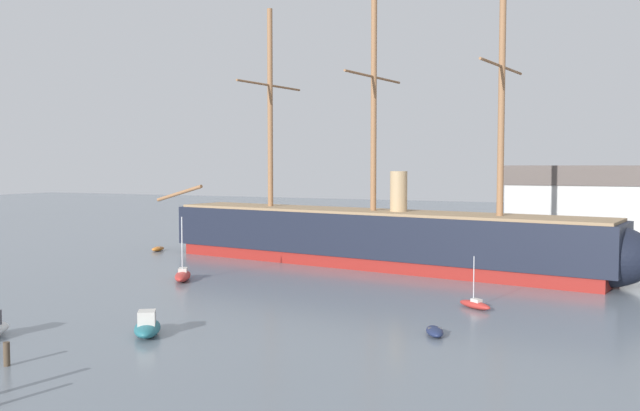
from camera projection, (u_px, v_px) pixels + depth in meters
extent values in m
cube|color=maroon|center=(373.00, 260.00, 79.23)|extent=(53.16, 15.50, 1.37)
cube|color=black|center=(373.00, 234.00, 79.04)|extent=(55.38, 16.15, 4.89)
ellipsoid|color=black|center=(212.00, 228.00, 92.80)|extent=(10.83, 8.76, 6.26)
ellipsoid|color=black|center=(602.00, 255.00, 65.37)|extent=(10.83, 8.76, 6.26)
cube|color=#9E7F5B|center=(373.00, 212.00, 78.89)|extent=(54.20, 15.34, 0.29)
cylinder|color=#936642|center=(270.00, 109.00, 86.34)|extent=(0.68, 0.68, 25.43)
cylinder|color=#936642|center=(270.00, 85.00, 86.15)|extent=(2.20, 13.04, 0.27)
cylinder|color=#936642|center=(374.00, 104.00, 78.14)|extent=(0.68, 0.68, 25.43)
cylinder|color=#936642|center=(374.00, 77.00, 77.95)|extent=(2.20, 13.04, 0.27)
cylinder|color=#936642|center=(502.00, 96.00, 69.94)|extent=(0.68, 0.68, 25.43)
cylinder|color=#936642|center=(502.00, 67.00, 69.76)|extent=(2.20, 13.04, 0.27)
cylinder|color=#936642|center=(179.00, 193.00, 95.87)|extent=(8.64, 1.75, 2.60)
cylinder|color=tan|center=(399.00, 193.00, 76.96)|extent=(1.96, 1.96, 4.89)
ellipsoid|color=#236670|center=(147.00, 328.00, 46.90)|extent=(3.88, 4.53, 1.00)
cube|color=beige|center=(147.00, 318.00, 46.56)|extent=(1.69, 1.73, 1.00)
ellipsoid|color=#1E284C|center=(435.00, 331.00, 46.79)|extent=(2.10, 2.81, 0.61)
cube|color=#4C4C51|center=(435.00, 328.00, 46.77)|extent=(0.97, 0.61, 0.09)
ellipsoid|color=#B22D28|center=(183.00, 276.00, 69.15)|extent=(3.85, 5.14, 0.96)
cube|color=beige|center=(183.00, 270.00, 69.37)|extent=(1.36, 1.51, 0.51)
cylinder|color=silver|center=(182.00, 245.00, 68.71)|extent=(0.13, 0.13, 5.82)
ellipsoid|color=#B22D28|center=(475.00, 305.00, 55.65)|extent=(3.33, 2.68, 0.63)
cube|color=beige|center=(476.00, 301.00, 55.49)|extent=(1.00, 0.92, 0.33)
cylinder|color=silver|center=(474.00, 279.00, 55.67)|extent=(0.08, 0.08, 3.83)
ellipsoid|color=orange|center=(158.00, 249.00, 92.95)|extent=(1.47, 2.72, 0.61)
cube|color=#4C4C51|center=(158.00, 247.00, 92.93)|extent=(0.98, 0.36, 0.09)
ellipsoid|color=#B22D28|center=(388.00, 252.00, 87.84)|extent=(2.44, 4.25, 0.93)
cube|color=#B2ADA3|center=(387.00, 247.00, 87.57)|extent=(1.31, 1.41, 0.93)
cylinder|color=#4C3D2D|center=(7.00, 354.00, 39.73)|extent=(0.38, 0.38, 1.43)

